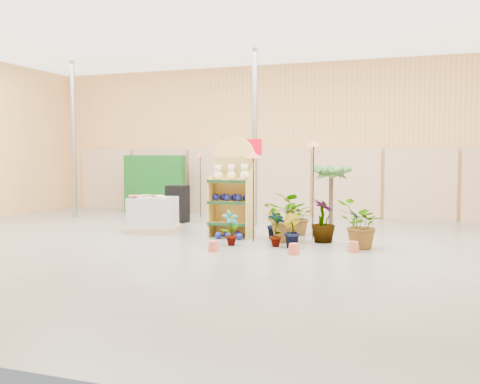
# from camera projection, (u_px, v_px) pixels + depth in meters

# --- Properties ---
(room) EXTENTS (15.20, 12.10, 4.70)m
(room) POSITION_uv_depth(u_px,v_px,m) (217.00, 136.00, 11.17)
(room) COLOR #65655D
(room) RESTS_ON ground
(display_shelf) EXTENTS (0.96, 0.63, 2.23)m
(display_shelf) POSITION_uv_depth(u_px,v_px,m) (233.00, 191.00, 11.90)
(display_shelf) COLOR gold
(display_shelf) RESTS_ON ground
(teddy_bears) EXTENTS (0.82, 0.21, 0.34)m
(teddy_bears) POSITION_uv_depth(u_px,v_px,m) (232.00, 173.00, 11.77)
(teddy_bears) COLOR beige
(teddy_bears) RESTS_ON display_shelf
(gazing_balls_shelf) EXTENTS (0.82, 0.28, 0.16)m
(gazing_balls_shelf) POSITION_uv_depth(u_px,v_px,m) (231.00, 197.00, 11.79)
(gazing_balls_shelf) COLOR navy
(gazing_balls_shelf) RESTS_ON display_shelf
(gazing_balls_floor) EXTENTS (0.63, 0.39, 0.15)m
(gazing_balls_floor) POSITION_uv_depth(u_px,v_px,m) (230.00, 235.00, 11.56)
(gazing_balls_floor) COLOR navy
(gazing_balls_floor) RESTS_ON ground
(pallet_stack) EXTENTS (1.35, 1.21, 0.86)m
(pallet_stack) POSITION_uv_depth(u_px,v_px,m) (153.00, 215.00, 12.56)
(pallet_stack) COLOR tan
(pallet_stack) RESTS_ON ground
(charcoal_planters) EXTENTS (0.80, 0.50, 1.00)m
(charcoal_planters) POSITION_uv_depth(u_px,v_px,m) (174.00, 207.00, 14.35)
(charcoal_planters) COLOR black
(charcoal_planters) RESTS_ON ground
(trellis_stock) EXTENTS (2.00, 0.30, 1.80)m
(trellis_stock) POSITION_uv_depth(u_px,v_px,m) (155.00, 184.00, 16.55)
(trellis_stock) COLOR #0F4C15
(trellis_stock) RESTS_ON ground
(offer_sign) EXTENTS (0.50, 0.08, 2.20)m
(offer_sign) POSITION_uv_depth(u_px,v_px,m) (252.00, 165.00, 13.13)
(offer_sign) COLOR gray
(offer_sign) RESTS_ON ground
(bird_table_front) EXTENTS (0.34, 0.34, 1.89)m
(bird_table_front) POSITION_uv_depth(u_px,v_px,m) (253.00, 158.00, 11.07)
(bird_table_front) COLOR black
(bird_table_front) RESTS_ON ground
(bird_table_right) EXTENTS (0.34, 0.34, 2.13)m
(bird_table_right) POSITION_uv_depth(u_px,v_px,m) (314.00, 147.00, 11.43)
(bird_table_right) COLOR black
(bird_table_right) RESTS_ON ground
(bird_table_back) EXTENTS (0.34, 0.34, 1.90)m
(bird_table_back) POSITION_uv_depth(u_px,v_px,m) (200.00, 157.00, 15.46)
(bird_table_back) COLOR black
(bird_table_back) RESTS_ON ground
(palm) EXTENTS (0.70, 0.70, 1.68)m
(palm) POSITION_uv_depth(u_px,v_px,m) (331.00, 172.00, 12.38)
(palm) COLOR #443426
(palm) RESTS_ON ground
(potted_plant_0) EXTENTS (0.43, 0.45, 0.71)m
(potted_plant_0) POSITION_uv_depth(u_px,v_px,m) (231.00, 228.00, 10.67)
(potted_plant_0) COLOR #346729
(potted_plant_0) RESTS_ON ground
(potted_plant_2) EXTENTS (1.13, 1.05, 1.04)m
(potted_plant_2) POSITION_uv_depth(u_px,v_px,m) (288.00, 217.00, 11.11)
(potted_plant_2) COLOR #346729
(potted_plant_2) RESTS_ON ground
(potted_plant_3) EXTENTS (0.72, 0.72, 0.91)m
(potted_plant_3) POSITION_uv_depth(u_px,v_px,m) (323.00, 221.00, 11.06)
(potted_plant_3) COLOR #346729
(potted_plant_3) RESTS_ON ground
(potted_plant_4) EXTENTS (0.35, 0.39, 0.61)m
(potted_plant_4) POSITION_uv_depth(u_px,v_px,m) (354.00, 223.00, 11.85)
(potted_plant_4) COLOR #346729
(potted_plant_4) RESTS_ON ground
(potted_plant_5) EXTENTS (0.45, 0.45, 0.64)m
(potted_plant_5) POSITION_uv_depth(u_px,v_px,m) (273.00, 224.00, 11.59)
(potted_plant_5) COLOR #346729
(potted_plant_5) RESTS_ON ground
(potted_plant_6) EXTENTS (0.75, 0.84, 0.84)m
(potted_plant_6) POSITION_uv_depth(u_px,v_px,m) (298.00, 216.00, 12.09)
(potted_plant_6) COLOR #346729
(potted_plant_6) RESTS_ON ground
(potted_plant_8) EXTENTS (0.43, 0.36, 0.71)m
(potted_plant_8) POSITION_uv_depth(u_px,v_px,m) (276.00, 229.00, 10.54)
(potted_plant_8) COLOR #346729
(potted_plant_8) RESTS_ON ground
(potted_plant_9) EXTENTS (0.48, 0.47, 0.68)m
(potted_plant_9) POSITION_uv_depth(u_px,v_px,m) (291.00, 230.00, 10.41)
(potted_plant_9) COLOR #346729
(potted_plant_9) RESTS_ON ground
(potted_plant_10) EXTENTS (1.11, 1.13, 0.95)m
(potted_plant_10) POSITION_uv_depth(u_px,v_px,m) (360.00, 224.00, 10.30)
(potted_plant_10) COLOR #346729
(potted_plant_10) RESTS_ON ground
(potted_plant_11) EXTENTS (0.47, 0.47, 0.61)m
(potted_plant_11) POSITION_uv_depth(u_px,v_px,m) (289.00, 221.00, 12.25)
(potted_plant_11) COLOR #346729
(potted_plant_11) RESTS_ON ground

